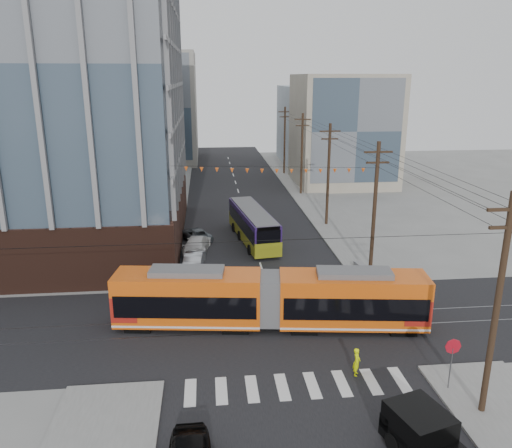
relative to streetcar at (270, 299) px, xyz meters
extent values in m
plane|color=slate|center=(0.61, -3.66, -1.92)|extent=(160.00, 160.00, 0.00)
cube|color=#381E16|center=(-21.39, 19.34, 12.38)|extent=(30.00, 25.00, 28.60)
cube|color=#8C99A5|center=(-16.39, 48.34, 7.08)|extent=(18.00, 16.00, 18.00)
cube|color=gray|center=(16.61, 44.34, 6.08)|extent=(14.00, 14.00, 16.00)
cube|color=gray|center=(-13.39, 68.34, 8.08)|extent=(16.00, 18.00, 20.00)
cube|color=#8C99A5|center=(18.61, 64.34, 5.08)|extent=(16.00, 16.00, 14.00)
cylinder|color=black|center=(9.11, -9.66, 3.58)|extent=(0.30, 0.30, 11.00)
cylinder|color=black|center=(9.11, 52.34, 3.58)|extent=(0.30, 0.30, 11.00)
imported|color=#A3A7AD|center=(-5.03, 11.23, -1.21)|extent=(1.98, 4.44, 1.42)
imported|color=silver|center=(-4.87, 15.19, -1.17)|extent=(2.89, 5.40, 1.49)
imported|color=#424A50|center=(-5.05, 18.47, -1.30)|extent=(3.69, 4.88, 1.23)
imported|color=#E7FF03|center=(3.99, -5.94, -1.12)|extent=(0.57, 0.68, 1.60)
cube|color=gray|center=(8.91, 7.47, -1.54)|extent=(1.53, 3.85, 0.75)
camera|label=1|loc=(-3.84, -29.05, 13.73)|focal=35.00mm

